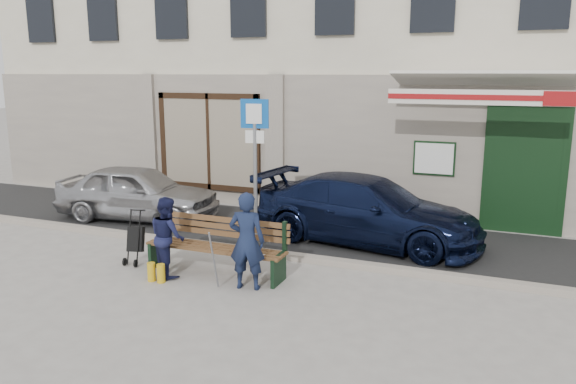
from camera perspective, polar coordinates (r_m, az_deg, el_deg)
The scene contains 11 objects.
ground at distance 8.88m, azimuth -5.47°, elevation -9.49°, with size 80.00×80.00×0.00m, color #9E9991.
asphalt_lane at distance 11.56m, azimuth 1.64°, elevation -4.25°, with size 60.00×3.20×0.01m, color #282828.
curb at distance 10.13m, azimuth -1.54°, elevation -6.31°, with size 60.00×0.18×0.12m, color #9E9384.
building at distance 16.31m, azimuth 8.71°, elevation 18.01°, with size 20.00×8.27×10.00m.
car_silver at distance 13.00m, azimuth -15.03°, elevation -0.03°, with size 1.46×3.64×1.24m, color #A9AAAE.
car_navy at distance 10.96m, azimuth 8.02°, elevation -1.82°, with size 1.81×4.45×1.29m, color black.
parking_sign at distance 10.16m, azimuth -3.37°, elevation 4.29°, with size 0.52×0.12×2.79m.
bench at distance 9.30m, azimuth -7.59°, elevation -5.54°, with size 2.40×1.17×0.98m.
man at distance 8.54m, azimuth -4.20°, elevation -4.97°, with size 0.55×0.36×1.51m, color #151F3C.
woman at distance 9.31m, azimuth -12.13°, elevation -4.43°, with size 0.64×0.50×1.31m, color #15183C.
stroller at distance 10.07m, azimuth -15.24°, elevation -4.76°, with size 0.32×0.42×0.93m.
Camera 1 is at (3.86, -7.30, 3.26)m, focal length 35.00 mm.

